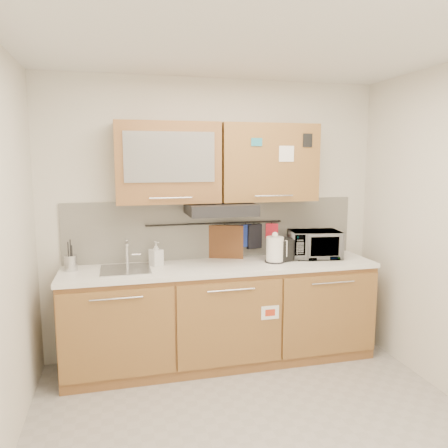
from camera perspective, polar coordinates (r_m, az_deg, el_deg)
floor at (r=3.27m, az=5.26°, el=-26.24°), size 3.20×3.20×0.00m
ceiling at (r=2.79m, az=6.05°, el=23.74°), size 3.20×3.20×0.00m
wall_back at (r=4.17m, az=-1.26°, el=0.72°), size 3.20×0.00×3.20m
base_cabinet at (r=4.10m, az=-0.26°, el=-12.33°), size 2.80×0.64×0.88m
countertop at (r=3.95m, az=-0.25°, el=-5.62°), size 2.82×0.62×0.04m
backsplash at (r=4.18m, az=-1.22°, el=-0.66°), size 2.80×0.02×0.56m
upper_cabinets at (r=3.96m, az=-0.79°, el=8.00°), size 1.82×0.37×0.70m
range_hood at (r=3.92m, az=-0.46°, el=1.98°), size 0.60×0.46×0.10m
sink at (r=3.86m, az=-12.72°, el=-5.81°), size 0.42×0.40×0.26m
utensil_rail at (r=4.13m, az=-1.11°, el=0.08°), size 1.30×0.02×0.02m
utensil_crock at (r=3.95m, az=-19.36°, el=-4.78°), size 0.11×0.11×0.27m
kettle at (r=4.05m, az=6.67°, el=-3.40°), size 0.21×0.19×0.28m
toaster at (r=4.13m, az=7.69°, el=-3.35°), size 0.30×0.23×0.20m
microwave at (r=4.30m, az=11.75°, el=-2.61°), size 0.51×0.38×0.26m
soap_bottle at (r=3.95m, az=-8.86°, el=-3.83°), size 0.13×0.13×0.22m
cutting_board at (r=4.18m, az=0.14°, el=-3.09°), size 0.33×0.15×0.43m
oven_mitt at (r=4.21m, az=2.88°, el=-1.52°), size 0.13×0.07×0.21m
dark_pouch at (r=4.24m, az=3.98°, el=-1.62°), size 0.16×0.08×0.24m
pot_holder at (r=4.29m, az=6.28°, el=-0.92°), size 0.12×0.07×0.15m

